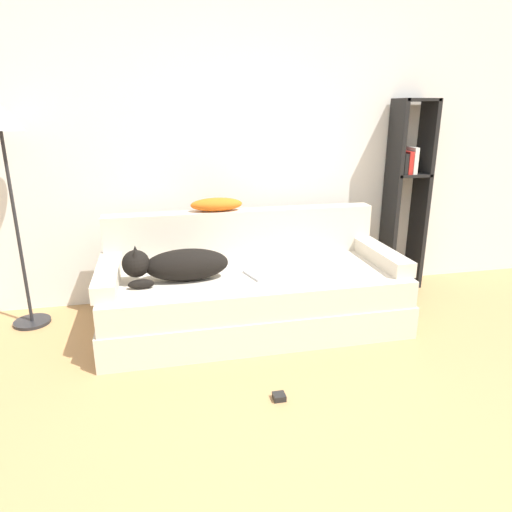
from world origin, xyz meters
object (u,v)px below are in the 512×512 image
at_px(dog, 176,265).
at_px(floor_lamp, 3,142).
at_px(throw_pillow, 216,204).
at_px(bookshelf, 407,188).
at_px(couch, 253,299).
at_px(power_adapter, 279,397).
at_px(laptop, 272,272).

height_order(dog, floor_lamp, floor_lamp).
bearing_deg(throw_pillow, bookshelf, 4.25).
distance_m(couch, throw_pillow, 0.79).
relative_size(bookshelf, power_adapter, 24.07).
bearing_deg(floor_lamp, throw_pillow, 0.47).
distance_m(laptop, throw_pillow, 0.71).
height_order(dog, throw_pillow, throw_pillow).
xyz_separation_m(throw_pillow, power_adapter, (0.15, -1.35, -0.84)).
distance_m(couch, dog, 0.65).
bearing_deg(floor_lamp, couch, -13.51).
bearing_deg(laptop, floor_lamp, 149.04).
distance_m(bookshelf, power_adapter, 2.32).
relative_size(dog, laptop, 1.75).
bearing_deg(floor_lamp, bookshelf, 2.52).
xyz_separation_m(dog, throw_pillow, (0.35, 0.47, 0.31)).
bearing_deg(laptop, power_adapter, -118.18).
bearing_deg(power_adapter, throw_pillow, 96.15).
bearing_deg(power_adapter, dog, 119.39).
bearing_deg(couch, dog, -173.27).
distance_m(dog, bookshelf, 2.16).
distance_m(laptop, bookshelf, 1.56).
height_order(dog, bookshelf, bookshelf).
height_order(throw_pillow, power_adapter, throw_pillow).
distance_m(laptop, floor_lamp, 2.04).
distance_m(throw_pillow, floor_lamp, 1.52).
bearing_deg(bookshelf, floor_lamp, -177.48).
height_order(floor_lamp, power_adapter, floor_lamp).
height_order(throw_pillow, floor_lamp, floor_lamp).
xyz_separation_m(dog, power_adapter, (0.49, -0.88, -0.53)).
bearing_deg(dog, floor_lamp, 157.15).
bearing_deg(throw_pillow, laptop, -54.96).
xyz_separation_m(bookshelf, power_adapter, (-1.55, -1.48, -0.89)).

